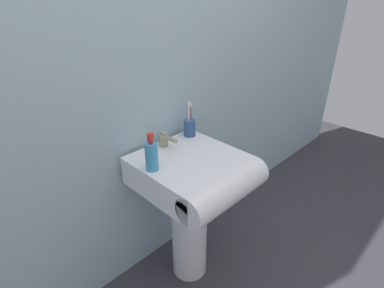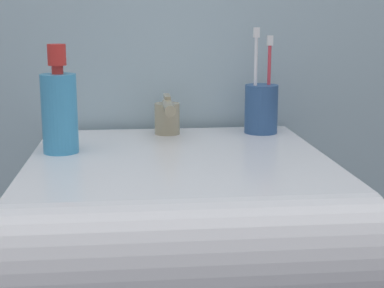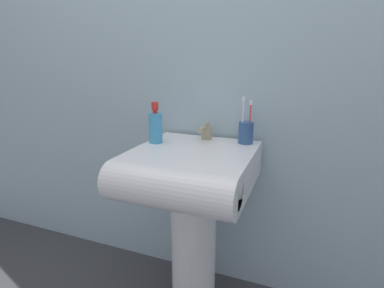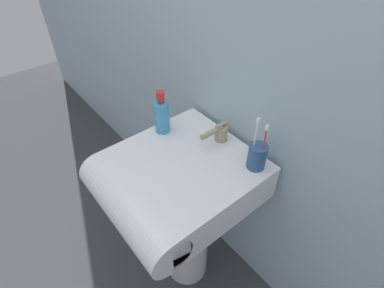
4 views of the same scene
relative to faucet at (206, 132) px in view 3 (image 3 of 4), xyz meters
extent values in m
cube|color=#9EB7C1|center=(0.01, 0.11, 0.34)|extent=(5.00, 0.05, 2.40)
cylinder|color=white|center=(0.01, -0.18, -0.53)|extent=(0.21, 0.21, 0.66)
cube|color=white|center=(0.01, -0.18, -0.12)|extent=(0.51, 0.50, 0.16)
cylinder|color=white|center=(0.01, -0.43, -0.12)|extent=(0.51, 0.16, 0.16)
cylinder|color=tan|center=(0.00, 0.01, -0.01)|extent=(0.05, 0.05, 0.06)
cylinder|color=tan|center=(0.00, -0.04, 0.02)|extent=(0.02, 0.11, 0.02)
cube|color=tan|center=(0.00, 0.01, 0.04)|extent=(0.01, 0.06, 0.01)
cylinder|color=#2D5184|center=(0.19, 0.00, 0.01)|extent=(0.07, 0.07, 0.10)
cylinder|color=white|center=(0.18, -0.01, 0.07)|extent=(0.01, 0.01, 0.18)
cube|color=white|center=(0.18, -0.01, 0.17)|extent=(0.01, 0.01, 0.02)
cylinder|color=#D83F4C|center=(0.21, 0.01, 0.06)|extent=(0.01, 0.01, 0.17)
cube|color=white|center=(0.21, 0.01, 0.15)|extent=(0.01, 0.01, 0.02)
cylinder|color=#3F99CC|center=(-0.20, -0.14, 0.03)|extent=(0.06, 0.06, 0.14)
cylinder|color=red|center=(-0.20, -0.14, 0.11)|extent=(0.02, 0.02, 0.01)
cylinder|color=red|center=(-0.20, -0.14, 0.13)|extent=(0.03, 0.03, 0.04)
camera|label=1|loc=(-0.94, -1.15, 0.73)|focal=28.00mm
camera|label=2|loc=(-0.07, -1.18, 0.20)|focal=55.00mm
camera|label=3|loc=(0.45, -1.34, 0.33)|focal=28.00mm
camera|label=4|loc=(0.65, -0.68, 0.75)|focal=28.00mm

